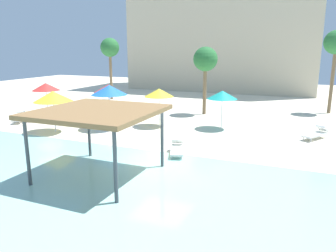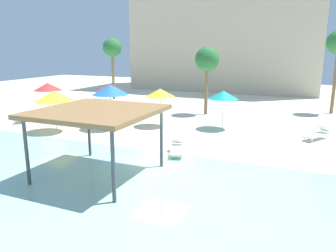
% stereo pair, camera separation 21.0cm
% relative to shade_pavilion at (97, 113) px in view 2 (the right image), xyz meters
% --- Properties ---
extents(ground_plane, '(80.00, 80.00, 0.00)m').
position_rel_shade_pavilion_xyz_m(ground_plane, '(1.71, 2.34, -2.65)').
color(ground_plane, beige).
extents(lagoon_water, '(44.00, 13.50, 0.04)m').
position_rel_shade_pavilion_xyz_m(lagoon_water, '(1.71, -2.91, -2.63)').
color(lagoon_water, '#99D1C6').
rests_on(lagoon_water, ground).
extents(shade_pavilion, '(4.56, 4.56, 2.81)m').
position_rel_shade_pavilion_xyz_m(shade_pavilion, '(0.00, 0.00, 0.00)').
color(shade_pavilion, '#42474C').
rests_on(shade_pavilion, ground).
extents(beach_umbrella_blue_0, '(2.33, 2.33, 2.88)m').
position_rel_shade_pavilion_xyz_m(beach_umbrella_blue_0, '(-4.20, 7.35, -0.09)').
color(beach_umbrella_blue_0, silver).
rests_on(beach_umbrella_blue_0, ground).
extents(beach_umbrella_yellow_2, '(2.40, 2.40, 2.60)m').
position_rel_shade_pavilion_xyz_m(beach_umbrella_yellow_2, '(-6.89, 5.16, -0.38)').
color(beach_umbrella_yellow_2, silver).
rests_on(beach_umbrella_yellow_2, ground).
extents(beach_umbrella_yellow_3, '(1.98, 1.98, 2.56)m').
position_rel_shade_pavilion_xyz_m(beach_umbrella_yellow_3, '(-1.51, 9.23, -0.36)').
color(beach_umbrella_yellow_3, silver).
rests_on(beach_umbrella_yellow_3, ground).
extents(beach_umbrella_red_4, '(2.15, 2.15, 2.55)m').
position_rel_shade_pavilion_xyz_m(beach_umbrella_red_4, '(-6.09, 10.15, -0.39)').
color(beach_umbrella_red_4, silver).
rests_on(beach_umbrella_red_4, ground).
extents(beach_umbrella_teal_5, '(1.96, 1.96, 2.51)m').
position_rel_shade_pavilion_xyz_m(beach_umbrella_teal_5, '(2.57, 10.17, -0.41)').
color(beach_umbrella_teal_5, silver).
rests_on(beach_umbrella_teal_5, ground).
extents(beach_umbrella_red_6, '(2.01, 2.01, 2.71)m').
position_rel_shade_pavilion_xyz_m(beach_umbrella_red_6, '(-10.10, 8.04, -0.22)').
color(beach_umbrella_red_6, silver).
rests_on(beach_umbrella_red_6, ground).
extents(lounge_chair_0, '(1.52, 1.93, 0.74)m').
position_rel_shade_pavilion_xyz_m(lounge_chair_0, '(8.33, 9.79, -2.32)').
color(lounge_chair_0, white).
rests_on(lounge_chair_0, ground).
extents(lounge_chair_1, '(1.52, 1.92, 0.74)m').
position_rel_shade_pavilion_xyz_m(lounge_chair_1, '(-11.37, 6.53, -2.32)').
color(lounge_chair_1, white).
rests_on(lounge_chair_1, ground).
extents(lounge_chair_2, '(1.21, 1.99, 0.74)m').
position_rel_shade_pavilion_xyz_m(lounge_chair_2, '(1.86, 3.92, -2.32)').
color(lounge_chair_2, white).
rests_on(lounge_chair_2, ground).
extents(palm_tree_2, '(1.90, 1.90, 5.32)m').
position_rel_shade_pavilion_xyz_m(palm_tree_2, '(0.10, 14.47, 1.61)').
color(palm_tree_2, brown).
rests_on(palm_tree_2, ground).
extents(palm_tree_3, '(1.90, 1.90, 6.22)m').
position_rel_shade_pavilion_xyz_m(palm_tree_3, '(-11.18, 18.55, 2.47)').
color(palm_tree_3, brown).
rests_on(palm_tree_3, ground).
extents(hotel_block_0, '(22.85, 10.40, 18.61)m').
position_rel_shade_pavilion_xyz_m(hotel_block_0, '(-2.78, 32.60, 6.65)').
color(hotel_block_0, beige).
rests_on(hotel_block_0, ground).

